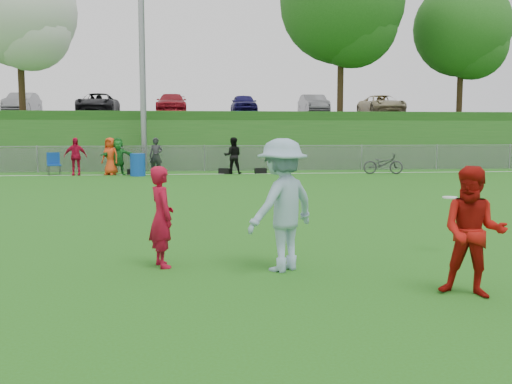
{
  "coord_description": "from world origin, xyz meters",
  "views": [
    {
      "loc": [
        -0.51,
        -8.34,
        2.05
      ],
      "look_at": [
        0.45,
        0.5,
        1.07
      ],
      "focal_mm": 40.0,
      "sensor_mm": 36.0,
      "label": 1
    }
  ],
  "objects": [
    {
      "name": "ground",
      "position": [
        0.0,
        0.0,
        0.0
      ],
      "size": [
        120.0,
        120.0,
        0.0
      ],
      "primitive_type": "plane",
      "color": "#276114",
      "rests_on": "ground"
    },
    {
      "name": "sideline_far",
      "position": [
        0.0,
        18.0,
        0.01
      ],
      "size": [
        60.0,
        0.1,
        0.01
      ],
      "primitive_type": "cube",
      "color": "white",
      "rests_on": "ground"
    },
    {
      "name": "fence",
      "position": [
        0.0,
        20.0,
        0.65
      ],
      "size": [
        58.0,
        0.06,
        1.3
      ],
      "color": "gray",
      "rests_on": "ground"
    },
    {
      "name": "light_pole",
      "position": [
        -3.0,
        20.8,
        6.71
      ],
      "size": [
        1.2,
        0.4,
        12.15
      ],
      "color": "gray",
      "rests_on": "ground"
    },
    {
      "name": "berm",
      "position": [
        0.0,
        31.0,
        1.5
      ],
      "size": [
        120.0,
        18.0,
        3.0
      ],
      "primitive_type": "cube",
      "color": "#1B5317",
      "rests_on": "ground"
    },
    {
      "name": "parking_lot",
      "position": [
        0.0,
        33.0,
        3.05
      ],
      "size": [
        120.0,
        12.0,
        0.1
      ],
      "primitive_type": "cube",
      "color": "black",
      "rests_on": "berm"
    },
    {
      "name": "tree_white_flowering",
      "position": [
        -9.84,
        24.92,
        8.32
      ],
      "size": [
        6.3,
        6.3,
        8.78
      ],
      "color": "black",
      "rests_on": "berm"
    },
    {
      "name": "tree_green_near",
      "position": [
        8.16,
        24.42,
        9.03
      ],
      "size": [
        7.14,
        7.14,
        9.95
      ],
      "color": "black",
      "rests_on": "berm"
    },
    {
      "name": "tree_green_far",
      "position": [
        16.16,
        25.92,
        7.96
      ],
      "size": [
        5.88,
        5.88,
        8.19
      ],
      "color": "black",
      "rests_on": "berm"
    },
    {
      "name": "car_row",
      "position": [
        -1.17,
        32.0,
        3.82
      ],
      "size": [
        32.04,
        5.18,
        1.44
      ],
      "color": "silver",
      "rests_on": "parking_lot"
    },
    {
      "name": "spectator_row",
      "position": [
        -3.0,
        18.0,
        0.85
      ],
      "size": [
        8.05,
        0.85,
        1.69
      ],
      "color": "red",
      "rests_on": "ground"
    },
    {
      "name": "gear_bags",
      "position": [
        0.94,
        18.1,
        0.13
      ],
      "size": [
        7.41,
        0.52,
        0.26
      ],
      "color": "black",
      "rests_on": "ground"
    },
    {
      "name": "player_red_left",
      "position": [
        -1.0,
        0.16,
        0.76
      ],
      "size": [
        0.53,
        0.64,
        1.51
      ],
      "primitive_type": "imported",
      "rotation": [
        0.0,
        0.0,
        1.93
      ],
      "color": "#A50B25",
      "rests_on": "ground"
    },
    {
      "name": "player_red_center",
      "position": [
        2.87,
        -1.8,
        0.8
      ],
      "size": [
        0.98,
        0.93,
        1.61
      ],
      "primitive_type": "imported",
      "rotation": [
        0.0,
        0.0,
        -0.54
      ],
      "color": "#A3100B",
      "rests_on": "ground"
    },
    {
      "name": "player_blue",
      "position": [
        0.75,
        -0.25,
        0.96
      ],
      "size": [
        1.42,
        1.33,
        1.92
      ],
      "primitive_type": "imported",
      "rotation": [
        0.0,
        0.0,
        3.81
      ],
      "color": "#8BABC1",
      "rests_on": "ground"
    },
    {
      "name": "frisbee",
      "position": [
        3.7,
        0.63,
        0.93
      ],
      "size": [
        0.24,
        0.24,
        0.02
      ],
      "color": "white",
      "rests_on": "ground"
    },
    {
      "name": "recycling_bin",
      "position": [
        -3.0,
        17.3,
        0.5
      ],
      "size": [
        0.86,
        0.86,
        1.0
      ],
      "primitive_type": "cylinder",
      "rotation": [
        0.0,
        0.0,
        0.37
      ],
      "color": "#1044B0",
      "rests_on": "ground"
    },
    {
      "name": "camp_chair",
      "position": [
        -6.83,
        18.29,
        0.3
      ],
      "size": [
        0.72,
        0.73,
        1.01
      ],
      "rotation": [
        0.0,
        0.0,
        0.34
      ],
      "color": "#0D3B94",
      "rests_on": "ground"
    },
    {
      "name": "bicycle",
      "position": [
        8.2,
        17.2,
        0.48
      ],
      "size": [
        1.89,
        0.86,
        0.96
      ],
      "primitive_type": "imported",
      "rotation": [
        0.0,
        0.0,
        1.44
      ],
      "color": "#2C2C2E",
      "rests_on": "ground"
    }
  ]
}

